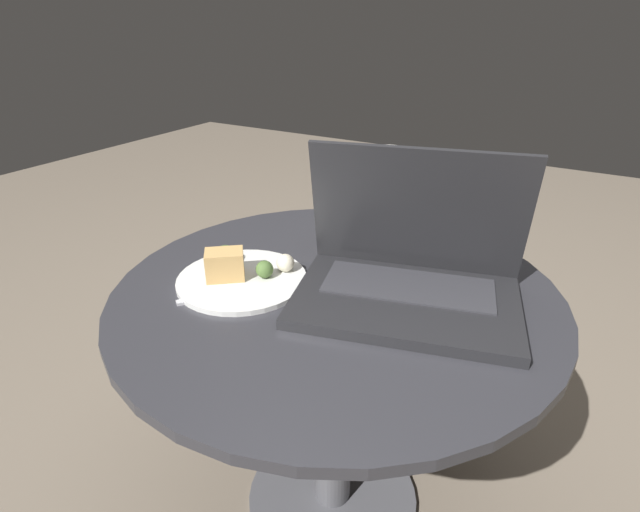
{
  "coord_description": "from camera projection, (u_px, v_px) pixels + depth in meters",
  "views": [
    {
      "loc": [
        0.35,
        -0.65,
        0.95
      ],
      "look_at": [
        -0.01,
        -0.03,
        0.6
      ],
      "focal_mm": 28.0,
      "sensor_mm": 36.0,
      "label": 1
    }
  ],
  "objects": [
    {
      "name": "table",
      "position": [
        335.0,
        345.0,
        0.91
      ],
      "size": [
        0.76,
        0.76,
        0.53
      ],
      "color": "#515156",
      "rests_on": "ground_plane"
    },
    {
      "name": "snack_plate",
      "position": [
        240.0,
        274.0,
        0.87
      ],
      "size": [
        0.22,
        0.22,
        0.06
      ],
      "color": "silver",
      "rests_on": "table"
    },
    {
      "name": "laptop",
      "position": [
        409.0,
        270.0,
        0.8
      ],
      "size": [
        0.4,
        0.32,
        0.24
      ],
      "color": "#232326",
      "rests_on": "table"
    },
    {
      "name": "ground_plane",
      "position": [
        332.0,
        497.0,
        1.08
      ],
      "size": [
        6.0,
        6.0,
        0.0
      ],
      "primitive_type": "plane",
      "color": "#726656"
    },
    {
      "name": "beer_glass",
      "position": [
        385.0,
        197.0,
        0.98
      ],
      "size": [
        0.08,
        0.08,
        0.19
      ],
      "color": "gold",
      "rests_on": "table"
    },
    {
      "name": "fork",
      "position": [
        233.0,
        292.0,
        0.83
      ],
      "size": [
        0.11,
        0.14,
        0.0
      ],
      "color": "silver",
      "rests_on": "table"
    }
  ]
}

